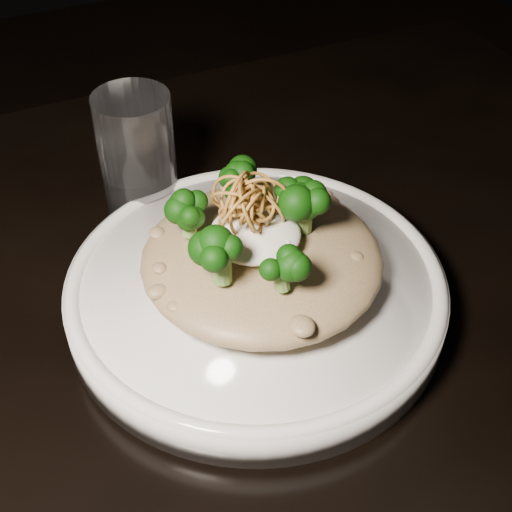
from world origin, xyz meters
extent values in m
cube|color=black|center=(0.00, 0.00, 0.73)|extent=(1.10, 0.80, 0.04)
cylinder|color=black|center=(0.48, 0.33, 0.35)|extent=(0.05, 0.05, 0.71)
cylinder|color=white|center=(0.06, 0.00, 0.77)|extent=(0.30, 0.30, 0.03)
ellipsoid|color=brown|center=(0.07, 0.00, 0.80)|extent=(0.19, 0.19, 0.04)
ellipsoid|color=white|center=(0.06, 0.00, 0.83)|extent=(0.07, 0.07, 0.02)
cylinder|color=silver|center=(0.02, 0.16, 0.81)|extent=(0.08, 0.08, 0.12)
camera|label=1|loc=(-0.11, -0.37, 1.17)|focal=50.00mm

